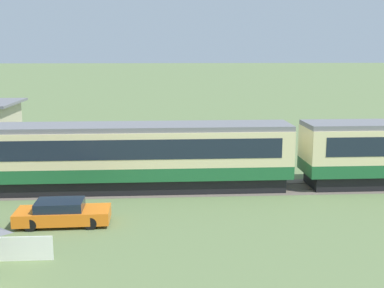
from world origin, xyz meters
The scene contains 4 objects.
ground_plane centered at (0.00, 0.00, 0.00)m, with size 600.00×600.00×0.00m, color #607547.
passenger_train centered at (2.02, -0.59, 2.29)m, with size 62.62×3.23×4.12m.
railway_track centered at (6.87, -0.59, 0.01)m, with size 108.82×3.60×0.04m.
parked_car_orange centered at (-1.12, -6.53, 0.60)m, with size 4.65×1.90×1.25m.
Camera 1 is at (3.91, -29.71, 8.56)m, focal length 45.00 mm.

